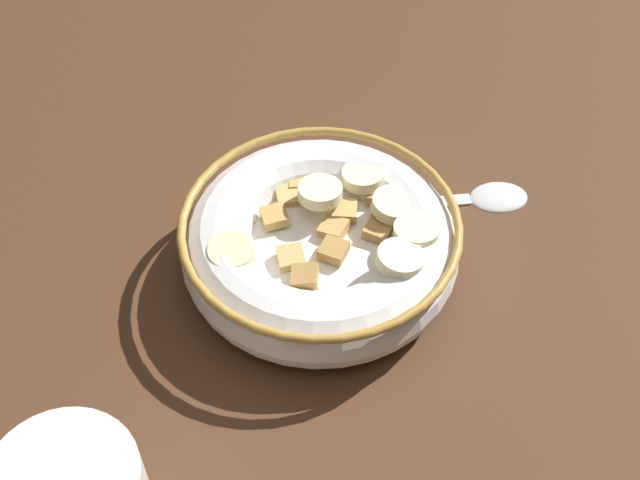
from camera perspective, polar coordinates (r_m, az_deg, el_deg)
ground_plane at (r=60.26cm, az=0.00°, el=-2.48°), size 96.91×96.91×2.00cm
cereal_bowl at (r=57.43cm, az=0.04°, el=-0.20°), size 18.71×18.71×5.61cm
spoon at (r=64.58cm, az=10.34°, el=2.88°), size 7.78×13.88×0.80cm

